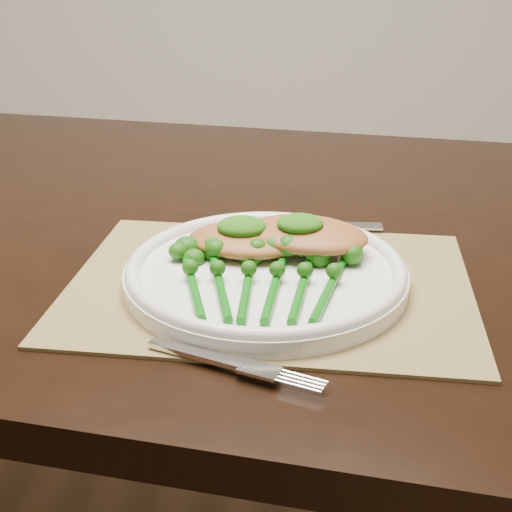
# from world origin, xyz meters

# --- Properties ---
(dining_table) EXTENTS (1.72, 1.14, 0.75)m
(dining_table) POSITION_xyz_m (-0.02, 0.04, 0.38)
(dining_table) COLOR black
(dining_table) RESTS_ON ground
(placemat) EXTENTS (0.44, 0.33, 0.00)m
(placemat) POSITION_xyz_m (0.08, -0.16, 0.75)
(placemat) COLOR olive
(placemat) RESTS_ON dining_table
(dinner_plate) EXTENTS (0.30, 0.30, 0.03)m
(dinner_plate) POSITION_xyz_m (0.07, -0.16, 0.77)
(dinner_plate) COLOR white
(dinner_plate) RESTS_ON placemat
(knife) EXTENTS (0.22, 0.02, 0.01)m
(knife) POSITION_xyz_m (0.08, -0.01, 0.76)
(knife) COLOR silver
(knife) RESTS_ON placemat
(fork) EXTENTS (0.16, 0.08, 0.01)m
(fork) POSITION_xyz_m (0.06, -0.33, 0.76)
(fork) COLOR silver
(fork) RESTS_ON placemat
(chicken_fillet_left) EXTENTS (0.14, 0.10, 0.03)m
(chicken_fillet_left) POSITION_xyz_m (0.05, -0.12, 0.78)
(chicken_fillet_left) COLOR #A66330
(chicken_fillet_left) RESTS_ON dinner_plate
(chicken_fillet_right) EXTENTS (0.16, 0.13, 0.03)m
(chicken_fillet_right) POSITION_xyz_m (0.11, -0.12, 0.79)
(chicken_fillet_right) COLOR #A66330
(chicken_fillet_right) RESTS_ON dinner_plate
(pesto_dollop_left) EXTENTS (0.05, 0.05, 0.02)m
(pesto_dollop_left) POSITION_xyz_m (0.04, -0.12, 0.80)
(pesto_dollop_left) COLOR #174D0B
(pesto_dollop_left) RESTS_ON chicken_fillet_left
(pesto_dollop_right) EXTENTS (0.05, 0.04, 0.02)m
(pesto_dollop_right) POSITION_xyz_m (0.11, -0.12, 0.81)
(pesto_dollop_right) COLOR #174D0B
(pesto_dollop_right) RESTS_ON chicken_fillet_right
(broccolini_bundle) EXTENTS (0.16, 0.18, 0.04)m
(broccolini_bundle) POSITION_xyz_m (0.07, -0.22, 0.78)
(broccolini_bundle) COLOR #0C5B0D
(broccolini_bundle) RESTS_ON dinner_plate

